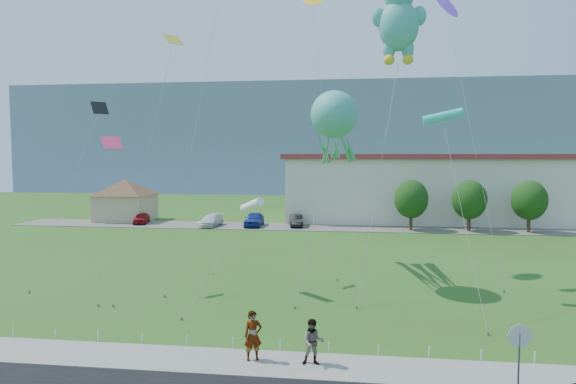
% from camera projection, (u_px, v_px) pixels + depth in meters
% --- Properties ---
extents(ground, '(160.00, 160.00, 0.00)m').
position_uv_depth(ground, '(262.00, 339.00, 22.64)').
color(ground, '#2D5417').
rests_on(ground, ground).
extents(sidewalk, '(80.00, 2.50, 0.10)m').
position_uv_depth(sidewalk, '(250.00, 363.00, 19.92)').
color(sidewalk, gray).
rests_on(sidewalk, ground).
extents(parking_strip, '(70.00, 6.00, 0.06)m').
position_uv_depth(parking_strip, '(318.00, 227.00, 57.25)').
color(parking_strip, '#59544C').
rests_on(parking_strip, ground).
extents(hill_ridge, '(160.00, 50.00, 25.00)m').
position_uv_depth(hill_ridge, '(340.00, 139.00, 140.40)').
color(hill_ridge, slate).
rests_on(hill_ridge, ground).
extents(pavilion, '(9.20, 9.20, 5.00)m').
position_uv_depth(pavilion, '(125.00, 196.00, 63.09)').
color(pavilion, tan).
rests_on(pavilion, ground).
extents(warehouse, '(61.00, 15.00, 8.20)m').
position_uv_depth(warehouse, '(536.00, 187.00, 62.50)').
color(warehouse, beige).
rests_on(warehouse, ground).
extents(stop_sign, '(0.80, 0.07, 2.50)m').
position_uv_depth(stop_sign, '(519.00, 343.00, 17.12)').
color(stop_sign, slate).
rests_on(stop_sign, ground).
extents(rope_fence, '(26.05, 0.05, 0.50)m').
position_uv_depth(rope_fence, '(257.00, 344.00, 21.33)').
color(rope_fence, white).
rests_on(rope_fence, ground).
extents(tree_near, '(3.60, 3.60, 5.47)m').
position_uv_depth(tree_near, '(411.00, 199.00, 54.73)').
color(tree_near, '#3F2B19').
rests_on(tree_near, ground).
extents(tree_mid, '(3.60, 3.60, 5.47)m').
position_uv_depth(tree_mid, '(469.00, 200.00, 53.95)').
color(tree_mid, '#3F2B19').
rests_on(tree_mid, ground).
extents(tree_far, '(3.60, 3.60, 5.47)m').
position_uv_depth(tree_far, '(529.00, 200.00, 53.18)').
color(tree_far, '#3F2B19').
rests_on(tree_far, ground).
extents(pedestrian_left, '(0.84, 0.71, 1.95)m').
position_uv_depth(pedestrian_left, '(253.00, 336.00, 20.03)').
color(pedestrian_left, gray).
rests_on(pedestrian_left, sidewalk).
extents(pedestrian_right, '(0.92, 0.75, 1.76)m').
position_uv_depth(pedestrian_right, '(313.00, 342.00, 19.60)').
color(pedestrian_right, gray).
rests_on(pedestrian_right, sidewalk).
extents(parked_car_red, '(2.14, 3.88, 1.25)m').
position_uv_depth(parked_car_red, '(141.00, 218.00, 60.13)').
color(parked_car_red, maroon).
rests_on(parked_car_red, parking_strip).
extents(parked_car_white, '(2.19, 4.62, 1.30)m').
position_uv_depth(parked_car_white, '(211.00, 220.00, 57.98)').
color(parked_car_white, white).
rests_on(parked_car_white, parking_strip).
extents(parked_car_blue, '(1.95, 4.63, 1.56)m').
position_uv_depth(parked_car_blue, '(254.00, 219.00, 57.94)').
color(parked_car_blue, navy).
rests_on(parked_car_blue, parking_strip).
extents(parked_car_black, '(1.98, 4.18, 1.33)m').
position_uv_depth(parked_car_black, '(296.00, 220.00, 57.77)').
color(parked_car_black, black).
rests_on(parked_car_black, parking_strip).
extents(octopus_kite, '(3.29, 12.91, 12.05)m').
position_uv_depth(octopus_kite, '(335.00, 129.00, 32.88)').
color(octopus_kite, teal).
rests_on(octopus_kite, ground).
extents(teddy_bear_kite, '(4.31, 8.46, 19.34)m').
position_uv_depth(teddy_bear_kite, '(399.00, 19.00, 32.72)').
color(teddy_bear_kite, teal).
rests_on(teddy_bear_kite, ground).
extents(small_kite_purple, '(3.32, 8.74, 19.73)m').
position_uv_depth(small_kite_purple, '(447.00, 10.00, 36.91)').
color(small_kite_purple, '#7C38E2').
rests_on(small_kite_purple, ground).
extents(small_kite_orange, '(3.06, 6.03, 20.40)m').
position_uv_depth(small_kite_orange, '(313.00, 1.00, 36.97)').
color(small_kite_orange, yellow).
rests_on(small_kite_orange, ground).
extents(small_kite_yellow, '(1.44, 8.52, 16.16)m').
position_uv_depth(small_kite_yellow, '(166.00, 70.00, 32.97)').
color(small_kite_yellow, gold).
rests_on(small_kite_yellow, ground).
extents(small_kite_white, '(2.70, 6.82, 5.61)m').
position_uv_depth(small_kite_white, '(251.00, 206.00, 30.08)').
color(small_kite_white, white).
rests_on(small_kite_white, ground).
extents(small_kite_cyan, '(1.41, 7.81, 10.73)m').
position_uv_depth(small_kite_cyan, '(443.00, 118.00, 28.98)').
color(small_kite_cyan, '#2DCAC9').
rests_on(small_kite_cyan, ground).
extents(small_kite_black, '(1.38, 8.39, 11.91)m').
position_uv_depth(small_kite_black, '(93.00, 127.00, 35.96)').
color(small_kite_black, black).
rests_on(small_kite_black, ground).
extents(small_kite_pink, '(1.69, 4.70, 9.28)m').
position_uv_depth(small_kite_pink, '(111.00, 157.00, 30.49)').
color(small_kite_pink, '#E73360').
rests_on(small_kite_pink, ground).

